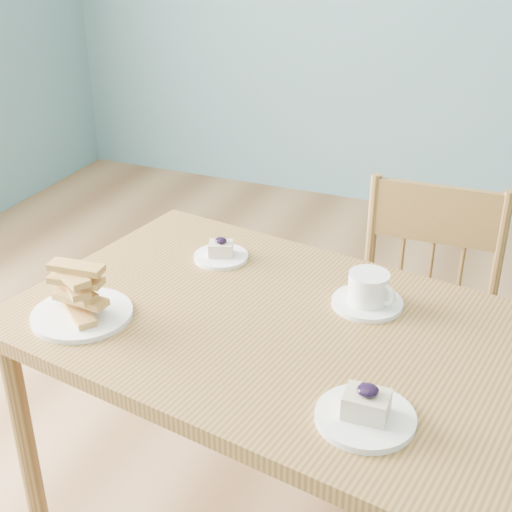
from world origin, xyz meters
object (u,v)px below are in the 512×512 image
cheesecake_plate_far (221,253)px  cheesecake_plate_near (366,412)px  coffee_cup (369,292)px  dining_chair (417,337)px  biscotti_plate (80,299)px  dining_table (306,359)px

cheesecake_plate_far → cheesecake_plate_near: bearing=-43.0°
coffee_cup → dining_chair: bearing=98.2°
biscotti_plate → dining_chair: bearing=43.1°
dining_chair → biscotti_plate: dining_chair is taller
cheesecake_plate_far → biscotti_plate: (-0.16, -0.37, 0.03)m
cheesecake_plate_far → dining_chair: bearing=25.9°
dining_table → biscotti_plate: (-0.47, -0.13, 0.11)m
cheesecake_plate_far → coffee_cup: bearing=-11.3°
coffee_cup → biscotti_plate: biscotti_plate is taller
cheesecake_plate_far → dining_table: bearing=-37.2°
dining_table → cheesecake_plate_far: (-0.31, 0.24, 0.08)m
dining_table → biscotti_plate: biscotti_plate is taller
dining_chair → coffee_cup: dining_chair is taller
cheesecake_plate_near → biscotti_plate: bearing=171.7°
cheesecake_plate_near → cheesecake_plate_far: bearing=137.0°
coffee_cup → biscotti_plate: 0.63m
coffee_cup → cheesecake_plate_near: bearing=-53.8°
dining_chair → cheesecake_plate_near: (0.02, -0.70, 0.28)m
dining_chair → biscotti_plate: (-0.64, -0.60, 0.30)m
dining_chair → cheesecake_plate_near: size_ratio=4.67×
dining_table → dining_chair: size_ratio=1.66×
dining_chair → cheesecake_plate_far: size_ratio=6.07×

